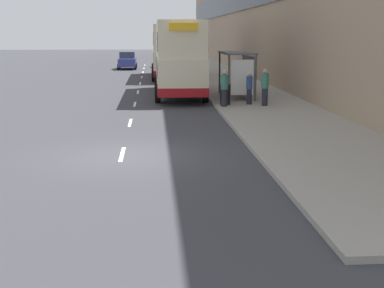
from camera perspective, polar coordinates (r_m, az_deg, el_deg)
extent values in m
plane|color=#38383D|center=(16.20, -7.51, -1.32)|extent=(220.00, 220.00, 0.00)
cube|color=gray|center=(54.65, 1.69, 7.97)|extent=(5.00, 93.00, 0.14)
cube|color=silver|center=(16.44, -7.46, -1.11)|extent=(0.12, 2.00, 0.01)
cube|color=silver|center=(22.25, -6.62, 2.27)|extent=(0.12, 2.00, 0.01)
cube|color=silver|center=(28.10, -6.12, 4.24)|extent=(0.12, 2.00, 0.01)
cube|color=silver|center=(33.98, -5.79, 5.53)|extent=(0.12, 2.00, 0.01)
cube|color=silver|center=(39.88, -5.56, 6.44)|extent=(0.12, 2.00, 0.01)
cube|color=silver|center=(45.78, -5.39, 7.12)|extent=(0.12, 2.00, 0.01)
cube|color=silver|center=(51.68, -5.25, 7.64)|extent=(0.12, 2.00, 0.01)
cube|color=silver|center=(57.59, -5.15, 8.05)|extent=(0.12, 2.00, 0.01)
cube|color=silver|center=(63.50, -5.06, 8.39)|extent=(0.12, 2.00, 0.01)
cube|color=#4C4C51|center=(29.97, 4.80, 9.67)|extent=(1.60, 4.20, 0.08)
cylinder|color=#4C4C51|center=(27.97, 3.96, 6.99)|extent=(0.10, 0.10, 2.40)
cylinder|color=#4C4C51|center=(31.92, 2.96, 7.58)|extent=(0.10, 0.10, 2.40)
cylinder|color=#4C4C51|center=(28.20, 6.80, 6.98)|extent=(0.10, 0.10, 2.40)
cylinder|color=#4C4C51|center=(32.12, 5.46, 7.57)|extent=(0.10, 0.10, 2.40)
cube|color=#99A8B2|center=(30.14, 6.03, 7.52)|extent=(0.04, 3.68, 1.92)
cube|color=white|center=(28.13, 5.37, 7.09)|extent=(1.19, 0.10, 1.82)
cube|color=maroon|center=(30.15, 5.20, 5.88)|extent=(0.36, 2.80, 0.08)
cube|color=beige|center=(31.78, -1.44, 7.73)|extent=(2.55, 10.36, 1.85)
cube|color=beige|center=(31.70, -1.46, 11.16)|extent=(2.50, 10.05, 1.95)
cube|color=maroon|center=(31.83, -1.44, 6.47)|extent=(2.58, 10.41, 0.45)
cube|color=#2D3847|center=(31.75, -1.45, 8.40)|extent=(2.58, 9.74, 0.81)
cube|color=#2D3847|center=(31.70, -1.46, 10.98)|extent=(2.55, 9.74, 0.94)
cube|color=yellow|center=(26.55, -0.93, 12.40)|extent=(1.40, 0.08, 0.36)
cylinder|color=black|center=(35.33, -3.79, 6.60)|extent=(0.30, 1.00, 1.00)
cylinder|color=black|center=(35.44, 0.37, 6.64)|extent=(0.30, 1.00, 1.00)
cylinder|color=black|center=(28.63, -3.69, 5.41)|extent=(0.30, 1.00, 1.00)
cylinder|color=black|center=(28.76, 1.42, 5.46)|extent=(0.30, 1.00, 1.00)
cube|color=beige|center=(44.80, -2.49, 8.88)|extent=(2.55, 11.24, 1.85)
cube|color=beige|center=(44.75, -2.52, 11.31)|extent=(2.50, 10.91, 1.95)
cube|color=maroon|center=(44.84, -2.49, 7.98)|extent=(2.58, 11.30, 0.45)
cube|color=#2D3847|center=(44.79, -2.50, 9.35)|extent=(2.58, 10.57, 0.81)
cube|color=#2D3847|center=(44.75, -2.52, 11.18)|extent=(2.55, 10.57, 0.94)
cube|color=yellow|center=(39.15, -2.28, 12.17)|extent=(1.40, 0.08, 0.36)
cylinder|color=black|center=(48.66, -4.13, 7.99)|extent=(0.30, 1.00, 1.00)
cylinder|color=black|center=(48.72, -1.10, 8.02)|extent=(0.30, 1.00, 1.00)
cylinder|color=black|center=(41.37, -4.12, 7.34)|extent=(0.30, 1.00, 1.00)
cylinder|color=black|center=(41.44, -0.56, 7.38)|extent=(0.30, 1.00, 1.00)
cube|color=silver|center=(59.90, -2.90, 8.90)|extent=(1.89, 4.09, 0.83)
cube|color=#2D3847|center=(59.66, -2.90, 9.61)|extent=(1.66, 1.96, 0.68)
cylinder|color=black|center=(61.17, -3.81, 8.56)|extent=(0.20, 0.60, 0.60)
cylinder|color=black|center=(61.21, -2.03, 8.58)|extent=(0.20, 0.60, 0.60)
cylinder|color=black|center=(58.64, -3.80, 8.43)|extent=(0.20, 0.60, 0.60)
cylinder|color=black|center=(58.68, -1.93, 8.45)|extent=(0.20, 0.60, 0.60)
cube|color=navy|center=(56.41, -6.91, 8.66)|extent=(1.72, 4.24, 0.82)
cube|color=#2D3847|center=(56.58, -6.92, 9.42)|extent=(1.52, 2.04, 0.67)
cylinder|color=black|center=(55.08, -6.06, 8.18)|extent=(0.20, 0.60, 0.60)
cylinder|color=black|center=(55.17, -7.87, 8.14)|extent=(0.20, 0.60, 0.60)
cylinder|color=black|center=(57.71, -5.98, 8.34)|extent=(0.20, 0.60, 0.60)
cylinder|color=black|center=(57.79, -7.70, 8.30)|extent=(0.20, 0.60, 0.60)
cylinder|color=#23232D|center=(34.53, 5.89, 6.48)|extent=(0.26, 0.26, 0.76)
cylinder|color=#337260|center=(34.47, 5.92, 7.63)|extent=(0.32, 0.32, 0.63)
sphere|color=tan|center=(34.45, 5.93, 8.33)|extent=(0.21, 0.21, 0.21)
cylinder|color=#23232D|center=(27.05, 6.11, 5.05)|extent=(0.26, 0.26, 0.77)
cylinder|color=navy|center=(26.97, 6.14, 6.54)|extent=(0.32, 0.32, 0.64)
sphere|color=tan|center=(26.94, 6.16, 7.43)|extent=(0.21, 0.21, 0.21)
cylinder|color=#23232D|center=(33.13, 5.89, 6.28)|extent=(0.26, 0.26, 0.77)
cylinder|color=#997F51|center=(33.07, 5.92, 7.50)|extent=(0.32, 0.32, 0.65)
sphere|color=tan|center=(33.04, 5.94, 8.24)|extent=(0.21, 0.21, 0.21)
cylinder|color=#23232D|center=(26.54, 7.76, 4.99)|extent=(0.29, 0.29, 0.86)
cylinder|color=#337260|center=(26.46, 7.81, 6.68)|extent=(0.36, 0.36, 0.71)
sphere|color=tan|center=(26.43, 7.84, 7.70)|extent=(0.23, 0.23, 0.23)
cylinder|color=#23232D|center=(26.10, 3.46, 4.94)|extent=(0.29, 0.29, 0.84)
cylinder|color=#337260|center=(26.02, 3.48, 6.61)|extent=(0.35, 0.35, 0.70)
sphere|color=tan|center=(25.99, 3.50, 7.62)|extent=(0.23, 0.23, 0.23)
cylinder|color=black|center=(26.77, 3.57, 5.23)|extent=(0.52, 0.52, 0.95)
cylinder|color=#2D2D33|center=(26.72, 3.58, 6.35)|extent=(0.55, 0.55, 0.10)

